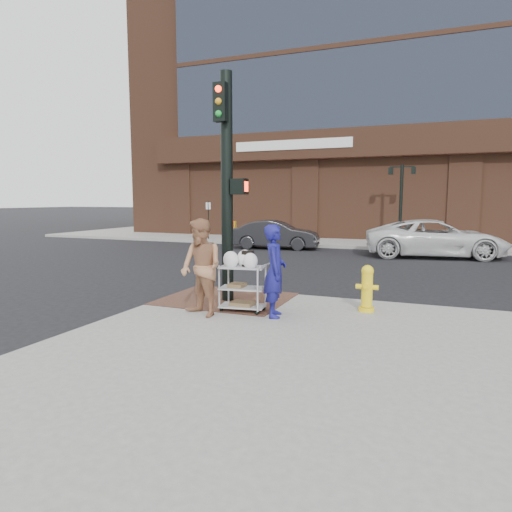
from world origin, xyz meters
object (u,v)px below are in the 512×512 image
at_px(lamp_post, 401,195).
at_px(woman_blue, 275,271).
at_px(traffic_signal_pole, 227,181).
at_px(sedan_dark, 275,235).
at_px(minivan_white, 435,238).
at_px(fire_hydrant, 367,288).
at_px(utility_cart, 242,284).
at_px(pedestrian_tan, 201,268).

height_order(lamp_post, woman_blue, lamp_post).
bearing_deg(traffic_signal_pole, sedan_dark, 104.60).
height_order(minivan_white, fire_hydrant, minivan_white).
bearing_deg(lamp_post, utility_cart, -96.34).
distance_m(traffic_signal_pole, minivan_white, 12.34).
xyz_separation_m(woman_blue, minivan_white, (2.77, 12.34, -0.26)).
bearing_deg(traffic_signal_pole, fire_hydrant, 2.81).
relative_size(woman_blue, sedan_dark, 0.43).
bearing_deg(traffic_signal_pole, utility_cart, -48.31).
bearing_deg(woman_blue, minivan_white, -29.38).
xyz_separation_m(traffic_signal_pole, minivan_white, (4.22, 11.41, -2.04)).
xyz_separation_m(traffic_signal_pole, utility_cart, (0.70, -0.78, -2.11)).
bearing_deg(traffic_signal_pole, minivan_white, 69.69).
bearing_deg(pedestrian_tan, traffic_signal_pole, 118.90).
bearing_deg(woman_blue, sedan_dark, 2.77).
bearing_deg(sedan_dark, utility_cart, -171.35).
bearing_deg(lamp_post, woman_blue, -93.64).
bearing_deg(minivan_white, woman_blue, 157.35).
relative_size(pedestrian_tan, minivan_white, 0.34).
relative_size(woman_blue, pedestrian_tan, 0.94).
xyz_separation_m(lamp_post, traffic_signal_pole, (-2.48, -15.23, 0.21)).
distance_m(lamp_post, woman_blue, 16.27).
xyz_separation_m(traffic_signal_pole, sedan_dark, (-3.12, 11.98, -2.13)).
bearing_deg(lamp_post, pedestrian_tan, -98.14).
bearing_deg(woman_blue, fire_hydrant, -72.72).
height_order(woman_blue, minivan_white, woman_blue).
bearing_deg(fire_hydrant, traffic_signal_pole, -177.19).
bearing_deg(sedan_dark, minivan_white, -102.49).
distance_m(traffic_signal_pole, utility_cart, 2.36).
bearing_deg(fire_hydrant, woman_blue, -146.01).
distance_m(pedestrian_tan, utility_cart, 0.95).
height_order(lamp_post, pedestrian_tan, lamp_post).
xyz_separation_m(pedestrian_tan, fire_hydrant, (2.96, 1.56, -0.47)).
xyz_separation_m(traffic_signal_pole, fire_hydrant, (3.05, 0.15, -2.19)).
distance_m(sedan_dark, minivan_white, 7.37).
bearing_deg(pedestrian_tan, minivan_white, 97.14).
xyz_separation_m(sedan_dark, minivan_white, (7.34, -0.58, 0.09)).
bearing_deg(traffic_signal_pole, woman_blue, -32.81).
bearing_deg(pedestrian_tan, lamp_post, 106.84).
bearing_deg(utility_cart, minivan_white, 73.87).
xyz_separation_m(lamp_post, woman_blue, (-1.03, -16.16, -1.57)).
height_order(sedan_dark, minivan_white, minivan_white).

